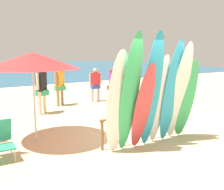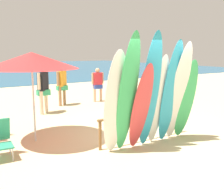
{
  "view_description": "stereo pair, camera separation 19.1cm",
  "coord_description": "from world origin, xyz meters",
  "px_view_note": "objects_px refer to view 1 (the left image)",
  "views": [
    {
      "loc": [
        -4.2,
        -4.87,
        2.25
      ],
      "look_at": [
        0.0,
        1.42,
        0.98
      ],
      "focal_mm": 41.61,
      "sensor_mm": 36.0,
      "label": 1
    },
    {
      "loc": [
        -4.04,
        -4.97,
        2.25
      ],
      "look_at": [
        0.0,
        1.42,
        0.98
      ],
      "focal_mm": 41.61,
      "sensor_mm": 36.0,
      "label": 2
    }
  ],
  "objects_px": {
    "surfboard_teal_3": "(152,91)",
    "beachgoer_photographing": "(95,82)",
    "beach_umbrella": "(32,61)",
    "surfboard_red_2": "(143,107)",
    "surfboard_teal_5": "(172,92)",
    "beachgoer_midbeach": "(41,86)",
    "surfboard_white_0": "(118,103)",
    "beachgoer_near_rack": "(112,83)",
    "surfboard_green_1": "(130,94)",
    "surfboard_white_6": "(179,92)",
    "beach_chair_blue": "(0,139)",
    "surfboard_green_7": "(186,99)",
    "surfboard_rack": "(143,119)",
    "surfboard_white_4": "(159,100)",
    "beachgoer_by_water": "(60,83)"
  },
  "relations": [
    {
      "from": "surfboard_rack",
      "to": "beachgoer_near_rack",
      "type": "bearing_deg",
      "value": 65.58
    },
    {
      "from": "surfboard_green_7",
      "to": "beachgoer_near_rack",
      "type": "distance_m",
      "value": 4.97
    },
    {
      "from": "surfboard_white_0",
      "to": "beach_chair_blue",
      "type": "xyz_separation_m",
      "value": [
        -2.2,
        1.17,
        -0.72
      ]
    },
    {
      "from": "surfboard_green_1",
      "to": "beachgoer_near_rack",
      "type": "relative_size",
      "value": 1.73
    },
    {
      "from": "surfboard_white_0",
      "to": "surfboard_green_1",
      "type": "distance_m",
      "value": 0.33
    },
    {
      "from": "surfboard_red_2",
      "to": "surfboard_teal_3",
      "type": "relative_size",
      "value": 0.76
    },
    {
      "from": "surfboard_teal_5",
      "to": "beachgoer_midbeach",
      "type": "xyz_separation_m",
      "value": [
        -1.67,
        4.73,
        -0.26
      ]
    },
    {
      "from": "surfboard_white_4",
      "to": "beach_umbrella",
      "type": "height_order",
      "value": "beach_umbrella"
    },
    {
      "from": "surfboard_white_6",
      "to": "beachgoer_by_water",
      "type": "bearing_deg",
      "value": 103.94
    },
    {
      "from": "beachgoer_midbeach",
      "to": "beach_umbrella",
      "type": "relative_size",
      "value": 0.77
    },
    {
      "from": "surfboard_red_2",
      "to": "surfboard_teal_3",
      "type": "xyz_separation_m",
      "value": [
        0.28,
        0.03,
        0.34
      ]
    },
    {
      "from": "surfboard_rack",
      "to": "surfboard_white_4",
      "type": "distance_m",
      "value": 0.68
    },
    {
      "from": "surfboard_red_2",
      "to": "surfboard_teal_5",
      "type": "relative_size",
      "value": 0.81
    },
    {
      "from": "beach_umbrella",
      "to": "surfboard_red_2",
      "type": "bearing_deg",
      "value": -45.61
    },
    {
      "from": "beach_chair_blue",
      "to": "surfboard_red_2",
      "type": "bearing_deg",
      "value": -21.8
    },
    {
      "from": "surfboard_white_4",
      "to": "beachgoer_photographing",
      "type": "height_order",
      "value": "surfboard_white_4"
    },
    {
      "from": "surfboard_teal_5",
      "to": "beachgoer_by_water",
      "type": "relative_size",
      "value": 1.54
    },
    {
      "from": "surfboard_teal_5",
      "to": "surfboard_red_2",
      "type": "bearing_deg",
      "value": 179.26
    },
    {
      "from": "surfboard_rack",
      "to": "beachgoer_midbeach",
      "type": "height_order",
      "value": "beachgoer_midbeach"
    },
    {
      "from": "surfboard_teal_5",
      "to": "surfboard_teal_3",
      "type": "bearing_deg",
      "value": 177.57
    },
    {
      "from": "surfboard_teal_3",
      "to": "surfboard_teal_5",
      "type": "xyz_separation_m",
      "value": [
        0.65,
        0.0,
        -0.09
      ]
    },
    {
      "from": "surfboard_white_4",
      "to": "beachgoer_near_rack",
      "type": "height_order",
      "value": "surfboard_white_4"
    },
    {
      "from": "surfboard_white_4",
      "to": "beach_chair_blue",
      "type": "relative_size",
      "value": 2.66
    },
    {
      "from": "surfboard_white_0",
      "to": "surfboard_red_2",
      "type": "height_order",
      "value": "surfboard_white_0"
    },
    {
      "from": "beachgoer_near_rack",
      "to": "surfboard_white_0",
      "type": "bearing_deg",
      "value": 169.6
    },
    {
      "from": "surfboard_white_0",
      "to": "beach_chair_blue",
      "type": "bearing_deg",
      "value": 153.8
    },
    {
      "from": "surfboard_teal_3",
      "to": "surfboard_green_7",
      "type": "distance_m",
      "value": 1.26
    },
    {
      "from": "surfboard_white_0",
      "to": "surfboard_teal_5",
      "type": "height_order",
      "value": "surfboard_teal_5"
    },
    {
      "from": "surfboard_red_2",
      "to": "beachgoer_by_water",
      "type": "bearing_deg",
      "value": 83.88
    },
    {
      "from": "surfboard_teal_5",
      "to": "beach_umbrella",
      "type": "distance_m",
      "value": 3.46
    },
    {
      "from": "surfboard_white_6",
      "to": "beachgoer_near_rack",
      "type": "height_order",
      "value": "surfboard_white_6"
    },
    {
      "from": "surfboard_teal_5",
      "to": "beachgoer_by_water",
      "type": "xyz_separation_m",
      "value": [
        -0.55,
        5.74,
        -0.3
      ]
    },
    {
      "from": "surfboard_rack",
      "to": "surfboard_green_1",
      "type": "distance_m",
      "value": 1.22
    },
    {
      "from": "surfboard_green_7",
      "to": "beach_chair_blue",
      "type": "relative_size",
      "value": 2.53
    },
    {
      "from": "surfboard_teal_3",
      "to": "beachgoer_near_rack",
      "type": "height_order",
      "value": "surfboard_teal_3"
    },
    {
      "from": "surfboard_green_1",
      "to": "beachgoer_midbeach",
      "type": "distance_m",
      "value": 4.77
    },
    {
      "from": "surfboard_white_0",
      "to": "beachgoer_near_rack",
      "type": "distance_m",
      "value": 5.69
    },
    {
      "from": "surfboard_teal_3",
      "to": "beachgoer_photographing",
      "type": "xyz_separation_m",
      "value": [
        1.79,
        5.7,
        -0.48
      ]
    },
    {
      "from": "surfboard_teal_5",
      "to": "beachgoer_near_rack",
      "type": "bearing_deg",
      "value": 70.18
    },
    {
      "from": "surfboard_green_1",
      "to": "beachgoer_photographing",
      "type": "distance_m",
      "value": 6.23
    },
    {
      "from": "surfboard_green_1",
      "to": "surfboard_white_6",
      "type": "xyz_separation_m",
      "value": [
        1.56,
        -0.0,
        -0.09
      ]
    },
    {
      "from": "surfboard_white_0",
      "to": "beachgoer_by_water",
      "type": "distance_m",
      "value": 5.74
    },
    {
      "from": "surfboard_white_4",
      "to": "beachgoer_photographing",
      "type": "bearing_deg",
      "value": 71.71
    },
    {
      "from": "surfboard_rack",
      "to": "surfboard_white_0",
      "type": "xyz_separation_m",
      "value": [
        -1.05,
        -0.37,
        0.59
      ]
    },
    {
      "from": "beachgoer_near_rack",
      "to": "surfboard_teal_3",
      "type": "bearing_deg",
      "value": 178.28
    },
    {
      "from": "beachgoer_by_water",
      "to": "surfboard_white_6",
      "type": "bearing_deg",
      "value": 61.17
    },
    {
      "from": "beach_chair_blue",
      "to": "beachgoer_midbeach",
      "type": "bearing_deg",
      "value": 61.8
    },
    {
      "from": "surfboard_rack",
      "to": "beach_umbrella",
      "type": "bearing_deg",
      "value": 148.5
    },
    {
      "from": "surfboard_rack",
      "to": "beach_chair_blue",
      "type": "bearing_deg",
      "value": 166.32
    },
    {
      "from": "surfboard_rack",
      "to": "surfboard_green_1",
      "type": "height_order",
      "value": "surfboard_green_1"
    }
  ]
}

